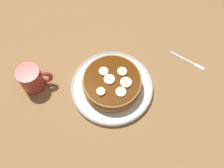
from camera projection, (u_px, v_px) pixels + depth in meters
The scene contains 11 objects.
ground_plane at pixel (112, 90), 83.62cm from camera, with size 140.00×140.00×3.00cm, color olive.
plate at pixel (112, 87), 81.51cm from camera, with size 26.49×26.49×1.62cm.
pancake_stack at pixel (112, 83), 79.00cm from camera, with size 18.78×19.02×4.58cm.
banana_slice_0 at pixel (109, 79), 76.84cm from camera, with size 3.40×3.40×0.81cm.
banana_slice_1 at pixel (122, 72), 78.03cm from camera, with size 2.95×2.95×0.78cm.
banana_slice_2 at pixel (121, 92), 74.91cm from camera, with size 3.16×3.16×0.71cm.
banana_slice_3 at pixel (101, 92), 74.82cm from camera, with size 2.61×2.61×0.96cm.
banana_slice_4 at pixel (104, 71), 77.97cm from camera, with size 2.93×2.93×0.90cm.
banana_slice_5 at pixel (126, 83), 76.22cm from camera, with size 3.50×3.50×0.90cm.
coffee_mug at pixel (32, 78), 78.94cm from camera, with size 10.47×7.26×8.50cm.
fork at pixel (189, 61), 86.63cm from camera, with size 10.42×9.31×0.50cm.
Camera 1 is at (-4.57, -36.05, 73.84)cm, focal length 40.77 mm.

